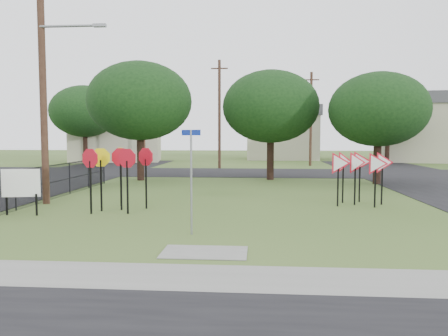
# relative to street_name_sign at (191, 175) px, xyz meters

# --- Properties ---
(ground) EXTENTS (140.00, 140.00, 0.00)m
(ground) POSITION_rel_street_name_sign_xyz_m (0.60, 0.52, -1.67)
(ground) COLOR #3B5821
(sidewalk) EXTENTS (30.00, 1.60, 0.02)m
(sidewalk) POSITION_rel_street_name_sign_xyz_m (0.60, -3.68, -1.66)
(sidewalk) COLOR gray
(sidewalk) RESTS_ON ground
(planting_strip) EXTENTS (30.00, 0.80, 0.02)m
(planting_strip) POSITION_rel_street_name_sign_xyz_m (0.60, -4.88, -1.66)
(planting_strip) COLOR #3B5821
(planting_strip) RESTS_ON ground
(street_left) EXTENTS (8.00, 50.00, 0.02)m
(street_left) POSITION_rel_street_name_sign_xyz_m (-11.40, 10.52, -1.66)
(street_left) COLOR black
(street_left) RESTS_ON ground
(street_far) EXTENTS (60.00, 8.00, 0.02)m
(street_far) POSITION_rel_street_name_sign_xyz_m (0.60, 20.52, -1.66)
(street_far) COLOR black
(street_far) RESTS_ON ground
(curb_pad) EXTENTS (2.00, 1.20, 0.02)m
(curb_pad) POSITION_rel_street_name_sign_xyz_m (0.60, -1.88, -1.66)
(curb_pad) COLOR gray
(curb_pad) RESTS_ON ground
(street_name_sign) EXTENTS (0.56, 0.26, 2.91)m
(street_name_sign) POSITION_rel_street_name_sign_xyz_m (0.00, 0.00, 0.00)
(street_name_sign) COLOR gray
(street_name_sign) RESTS_ON ground
(stop_sign_cluster) EXTENTS (2.32, 2.13, 2.31)m
(stop_sign_cluster) POSITION_rel_street_name_sign_xyz_m (-3.27, 3.65, 0.06)
(stop_sign_cluster) COLOR black
(stop_sign_cluster) RESTS_ON ground
(yield_sign_cluster) EXTENTS (2.75, 1.45, 2.16)m
(yield_sign_cluster) POSITION_rel_street_name_sign_xyz_m (5.83, 5.74, -0.08)
(yield_sign_cluster) COLOR black
(yield_sign_cluster) RESTS_ON ground
(info_board) EXTENTS (1.27, 0.27, 1.60)m
(info_board) POSITION_rel_street_name_sign_xyz_m (-6.30, 2.44, -0.61)
(info_board) COLOR black
(info_board) RESTS_ON ground
(utility_pole_main) EXTENTS (3.55, 0.33, 10.00)m
(utility_pole_main) POSITION_rel_street_name_sign_xyz_m (-6.64, 5.01, 3.54)
(utility_pole_main) COLOR #4B3022
(utility_pole_main) RESTS_ON ground
(far_pole_a) EXTENTS (1.40, 0.24, 9.00)m
(far_pole_a) POSITION_rel_street_name_sign_xyz_m (-1.40, 24.52, 2.93)
(far_pole_a) COLOR #4B3022
(far_pole_a) RESTS_ON ground
(far_pole_b) EXTENTS (1.40, 0.24, 8.50)m
(far_pole_b) POSITION_rel_street_name_sign_xyz_m (6.60, 28.52, 2.68)
(far_pole_b) COLOR #4B3022
(far_pole_b) RESTS_ON ground
(far_pole_c) EXTENTS (1.40, 0.24, 9.00)m
(far_pole_c) POSITION_rel_street_name_sign_xyz_m (-9.40, 30.52, 2.93)
(far_pole_c) COLOR #4B3022
(far_pole_c) RESTS_ON ground
(fence_run) EXTENTS (0.05, 11.55, 1.50)m
(fence_run) POSITION_rel_street_name_sign_xyz_m (-7.00, 6.77, -0.89)
(fence_run) COLOR black
(fence_run) RESTS_ON ground
(house_left) EXTENTS (10.58, 8.88, 7.20)m
(house_left) POSITION_rel_street_name_sign_xyz_m (-13.40, 34.52, 1.98)
(house_left) COLOR #B2AF8F
(house_left) RESTS_ON ground
(house_mid) EXTENTS (8.40, 8.40, 6.20)m
(house_mid) POSITION_rel_street_name_sign_xyz_m (4.60, 40.52, 1.48)
(house_mid) COLOR #B2AF8F
(house_mid) RESTS_ON ground
(house_right) EXTENTS (8.30, 8.30, 7.20)m
(house_right) POSITION_rel_street_name_sign_xyz_m (18.60, 36.52, 1.98)
(house_right) COLOR #B2AF8F
(house_right) RESTS_ON ground
(tree_near_left) EXTENTS (6.40, 6.40, 7.27)m
(tree_near_left) POSITION_rel_street_name_sign_xyz_m (-5.40, 14.52, 3.18)
(tree_near_left) COLOR black
(tree_near_left) RESTS_ON ground
(tree_near_mid) EXTENTS (6.00, 6.00, 6.80)m
(tree_near_mid) POSITION_rel_street_name_sign_xyz_m (2.60, 15.52, 2.87)
(tree_near_mid) COLOR black
(tree_near_mid) RESTS_ON ground
(tree_near_right) EXTENTS (5.60, 5.60, 6.33)m
(tree_near_right) POSITION_rel_street_name_sign_xyz_m (8.60, 13.52, 2.55)
(tree_near_right) COLOR black
(tree_near_right) RESTS_ON ground
(tree_far_left) EXTENTS (6.80, 6.80, 7.73)m
(tree_far_left) POSITION_rel_street_name_sign_xyz_m (-15.40, 30.52, 3.50)
(tree_far_left) COLOR black
(tree_far_left) RESTS_ON ground
(tree_far_right) EXTENTS (6.00, 6.00, 6.80)m
(tree_far_right) POSITION_rel_street_name_sign_xyz_m (14.60, 32.52, 2.87)
(tree_far_right) COLOR black
(tree_far_right) RESTS_ON ground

